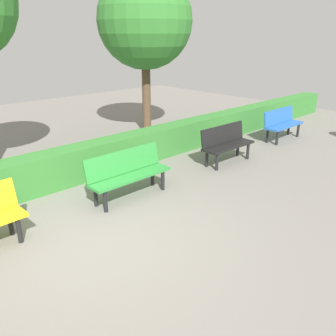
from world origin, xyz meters
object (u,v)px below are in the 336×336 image
Objects in this scene: bench_blue at (282,123)px; tree_near at (145,21)px; bench_black at (226,142)px; bench_green at (128,172)px.

bench_blue is 0.33× the size of tree_near.
bench_blue is 4.76m from tree_near.
bench_blue is 2.69m from bench_black.
tree_near reaches higher than bench_green.
tree_near is (2.30, -3.20, 2.68)m from bench_blue.
tree_near reaches higher than bench_black.
tree_near is at bearing -54.77° from bench_blue.
tree_near is at bearing -134.76° from bench_green.
bench_black is 0.89× the size of bench_green.
bench_blue is at bearing 125.67° from tree_near.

